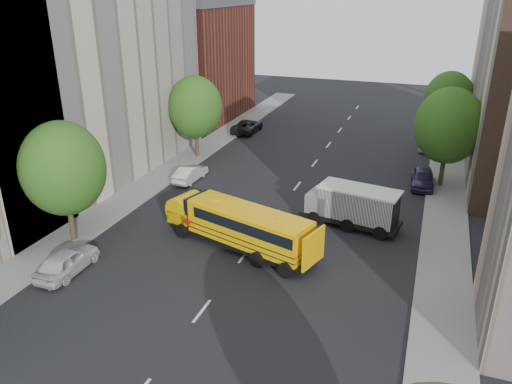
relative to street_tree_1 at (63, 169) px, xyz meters
The scene contains 17 objects.
ground 12.71m from the street_tree_1, 19.98° to the left, with size 120.00×120.00×0.00m, color black.
sidewalk_left 10.26m from the street_tree_1, 93.18° to the left, with size 3.00×80.00×0.12m, color slate.
sidewalk_right 24.72m from the street_tree_1, 21.80° to the left, with size 3.00×80.00×0.12m, color slate.
lane_markings 18.48m from the street_tree_1, 51.84° to the left, with size 0.15×64.00×0.01m, color silver.
building_left_cream 13.21m from the street_tree_1, 124.99° to the left, with size 10.00×26.00×20.00m, color #BEB099.
building_left_redbrick 32.79m from the street_tree_1, 102.34° to the left, with size 10.00×15.00×13.00m, color maroon.
street_tree_1 is the anchor object (origin of this frame).
street_tree_2 18.00m from the street_tree_1, 90.00° to the left, with size 4.99×4.99×7.71m.
street_tree_4 28.43m from the street_tree_1, 39.29° to the left, with size 5.25×5.25×8.10m.
street_tree_5 37.20m from the street_tree_1, 53.75° to the left, with size 4.86×4.86×7.51m.
school_bus 11.21m from the street_tree_1, 15.64° to the left, with size 10.30×5.11×2.85m.
safari_truck 18.67m from the street_tree_1, 26.76° to the left, with size 6.92×3.50×2.83m.
parked_car_0 5.76m from the street_tree_1, 55.97° to the right, with size 1.74×4.33×1.48m, color silver.
parked_car_1 13.08m from the street_tree_1, 79.74° to the left, with size 1.39×3.98×1.31m, color silver.
parked_car_2 28.07m from the street_tree_1, 87.11° to the left, with size 2.34×5.08×1.41m, color black.
parked_car_4 27.28m from the street_tree_1, 40.16° to the left, with size 1.73×4.31×1.47m, color #332E50.
parked_car_5 34.96m from the street_tree_1, 53.57° to the left, with size 1.37×3.93×1.30m, color #9F9E9A.
Camera 1 is at (9.72, -26.78, 15.32)m, focal length 35.00 mm.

